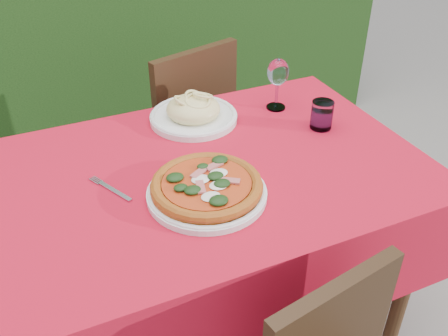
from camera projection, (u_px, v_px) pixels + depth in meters
name	position (u px, v px, depth m)	size (l,w,h in m)	color
ground	(214.00, 329.00, 1.90)	(60.00, 60.00, 0.00)	slate
dining_table	(212.00, 206.00, 1.56)	(1.26, 0.86, 0.75)	#402814
chair_far	(184.00, 127.00, 2.16)	(0.49, 0.49, 0.88)	black
pizza_plate	(207.00, 188.00, 1.34)	(0.33, 0.33, 0.06)	silver
pasta_plate	(193.00, 112.00, 1.69)	(0.30, 0.30, 0.08)	white
water_glass	(322.00, 116.00, 1.64)	(0.07, 0.07, 0.10)	silver
wine_glass	(278.00, 74.00, 1.71)	(0.08, 0.08, 0.19)	white
fork	(115.00, 191.00, 1.37)	(0.02, 0.18, 0.00)	#AFAFB6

